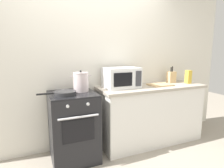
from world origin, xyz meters
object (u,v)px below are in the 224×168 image
(stock_pot, at_px, (81,82))
(cutting_board, at_px, (160,85))
(knife_block, at_px, (171,77))
(microwave, at_px, (121,78))
(pasta_box, at_px, (188,77))
(frying_pan, at_px, (65,93))
(stove, at_px, (74,126))

(stock_pot, bearing_deg, cutting_board, -2.68)
(cutting_board, bearing_deg, knife_block, 23.04)
(microwave, height_order, pasta_box, microwave)
(cutting_board, xyz_separation_m, knife_block, (0.33, 0.14, 0.09))
(frying_pan, relative_size, microwave, 0.94)
(stove, bearing_deg, stock_pot, 24.23)
(knife_block, bearing_deg, stove, -175.32)
(frying_pan, xyz_separation_m, microwave, (0.85, 0.15, 0.12))
(stove, xyz_separation_m, cutting_board, (1.39, 0.00, 0.47))
(stove, bearing_deg, pasta_box, -0.86)
(stove, height_order, knife_block, knife_block)
(stock_pot, bearing_deg, stove, -155.77)
(cutting_board, relative_size, knife_block, 1.29)
(stock_pot, distance_m, frying_pan, 0.30)
(microwave, bearing_deg, frying_pan, -169.75)
(knife_block, bearing_deg, microwave, -176.37)
(cutting_board, height_order, knife_block, knife_block)
(cutting_board, relative_size, pasta_box, 1.64)
(stove, distance_m, pasta_box, 2.01)
(frying_pan, relative_size, cutting_board, 1.31)
(stove, bearing_deg, microwave, 6.06)
(stove, distance_m, stock_pot, 0.61)
(cutting_board, distance_m, pasta_box, 0.55)
(frying_pan, bearing_deg, cutting_board, 2.91)
(pasta_box, bearing_deg, microwave, 174.80)
(microwave, distance_m, pasta_box, 1.19)
(stove, distance_m, knife_block, 1.82)
(microwave, bearing_deg, cutting_board, -6.87)
(frying_pan, distance_m, microwave, 0.88)
(stove, relative_size, knife_block, 3.30)
(frying_pan, relative_size, pasta_box, 2.15)
(pasta_box, bearing_deg, frying_pan, -178.70)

